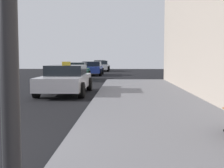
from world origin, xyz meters
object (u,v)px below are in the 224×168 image
at_px(car_white, 101,66).
at_px(car_black, 100,64).
at_px(car_green, 75,71).
at_px(car_blue, 92,68).
at_px(car_silver, 66,79).

height_order(car_white, car_black, same).
xyz_separation_m(car_green, car_blue, (0.61, 6.26, 0.00)).
bearing_deg(car_green, car_silver, 95.98).
distance_m(car_blue, car_white, 8.98).
xyz_separation_m(car_blue, car_black, (-0.50, 17.79, -0.00)).
distance_m(car_white, car_black, 8.85).
height_order(car_green, car_blue, same).
relative_size(car_white, car_black, 1.00).
bearing_deg(car_green, car_black, -90.27).
distance_m(car_silver, car_black, 32.63).
distance_m(car_green, car_black, 24.05).
relative_size(car_green, car_blue, 0.90).
relative_size(car_blue, car_black, 1.01).
height_order(car_blue, car_black, same).
distance_m(car_silver, car_green, 8.62).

